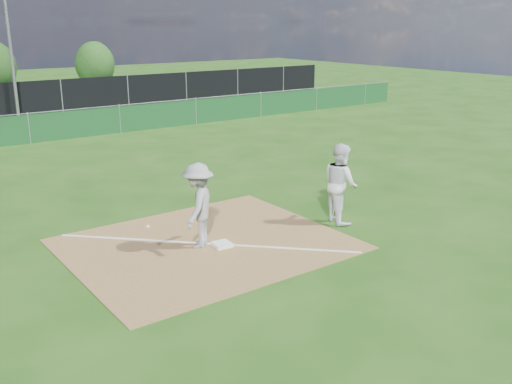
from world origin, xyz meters
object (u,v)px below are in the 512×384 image
(tree_right, at_px, (95,64))
(light_pole, at_px, (9,39))
(runner, at_px, (341,183))
(first_base, at_px, (222,244))
(play_at_first, at_px, (198,205))
(car_right, at_px, (62,92))

(tree_right, bearing_deg, light_pole, -128.64)
(runner, bearing_deg, first_base, 101.70)
(first_base, bearing_deg, tree_right, 73.32)
(first_base, height_order, tree_right, tree_right)
(play_at_first, relative_size, runner, 1.06)
(first_base, relative_size, runner, 0.19)
(play_at_first, height_order, car_right, play_at_first)
(first_base, relative_size, play_at_first, 0.18)
(play_at_first, xyz_separation_m, runner, (3.74, -0.63, 0.03))
(light_pole, distance_m, car_right, 6.37)
(first_base, xyz_separation_m, play_at_first, (-0.39, 0.33, 0.91))
(light_pole, distance_m, play_at_first, 21.99)
(car_right, bearing_deg, play_at_first, 175.24)
(runner, bearing_deg, light_pole, 22.08)
(play_at_first, relative_size, car_right, 0.48)
(runner, xyz_separation_m, car_right, (1.66, 26.28, -0.35))
(play_at_first, distance_m, runner, 3.80)
(light_pole, xyz_separation_m, runner, (2.06, -22.34, -3.00))
(light_pole, distance_m, tree_right, 13.79)
(car_right, bearing_deg, light_pole, 143.77)
(runner, xyz_separation_m, tree_right, (6.44, 32.97, 0.78))
(light_pole, xyz_separation_m, car_right, (3.72, 3.94, -3.35))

